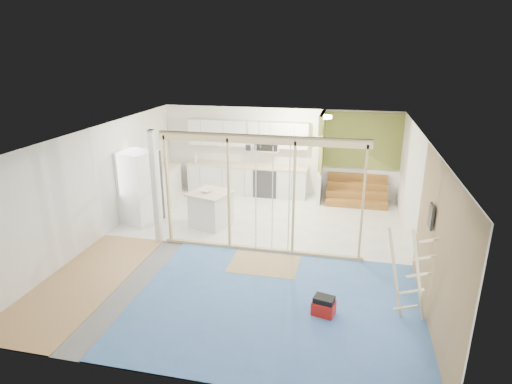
% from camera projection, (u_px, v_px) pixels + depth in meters
% --- Properties ---
extents(room, '(7.01, 8.01, 2.61)m').
position_uv_depth(room, '(247.00, 194.00, 9.07)').
color(room, slate).
rests_on(room, ground).
extents(floor_overlays, '(7.00, 8.00, 0.03)m').
position_uv_depth(floor_overlays, '(251.00, 248.00, 9.52)').
color(floor_overlays, silver).
rests_on(floor_overlays, room).
extents(stud_frame, '(4.66, 0.14, 2.60)m').
position_uv_depth(stud_frame, '(234.00, 180.00, 9.03)').
color(stud_frame, '#CEB37E').
rests_on(stud_frame, room).
extents(base_cabinets, '(4.45, 2.24, 0.93)m').
position_uv_depth(base_cabinets, '(221.00, 181.00, 12.77)').
color(base_cabinets, silver).
rests_on(base_cabinets, room).
extents(upper_cabinets, '(3.60, 0.41, 0.85)m').
position_uv_depth(upper_cabinets, '(250.00, 135.00, 12.60)').
color(upper_cabinets, silver).
rests_on(upper_cabinets, room).
extents(green_partition, '(2.25, 1.51, 2.60)m').
position_uv_depth(green_partition, '(347.00, 170.00, 12.15)').
color(green_partition, olive).
rests_on(green_partition, room).
extents(pot_rack, '(0.52, 0.52, 0.72)m').
position_uv_depth(pot_rack, '(253.00, 143.00, 10.66)').
color(pot_rack, black).
rests_on(pot_rack, room).
extents(sheathing_panel, '(0.02, 4.00, 2.60)m').
position_uv_depth(sheathing_panel, '(438.00, 252.00, 6.51)').
color(sheathing_panel, '#A27E57').
rests_on(sheathing_panel, room).
extents(electrical_panel, '(0.04, 0.30, 0.40)m').
position_uv_depth(electrical_panel, '(431.00, 216.00, 6.96)').
color(electrical_panel, '#333338').
rests_on(electrical_panel, room).
extents(ceiling_light, '(0.32, 0.32, 0.08)m').
position_uv_depth(ceiling_light, '(326.00, 117.00, 11.16)').
color(ceiling_light, '#FFEABF').
rests_on(ceiling_light, room).
extents(fridge, '(1.01, 0.98, 1.85)m').
position_uv_depth(fridge, '(139.00, 188.00, 10.70)').
color(fridge, white).
rests_on(fridge, room).
extents(island, '(1.15, 1.15, 0.90)m').
position_uv_depth(island, '(211.00, 209.00, 10.60)').
color(island, silver).
rests_on(island, room).
extents(bowl, '(0.31, 0.31, 0.06)m').
position_uv_depth(bowl, '(206.00, 191.00, 10.45)').
color(bowl, white).
rests_on(bowl, island).
extents(soap_bottle_a, '(0.14, 0.14, 0.33)m').
position_uv_depth(soap_bottle_a, '(195.00, 157.00, 13.01)').
color(soap_bottle_a, silver).
rests_on(soap_bottle_a, base_cabinets).
extents(soap_bottle_b, '(0.11, 0.11, 0.21)m').
position_uv_depth(soap_bottle_b, '(301.00, 164.00, 12.52)').
color(soap_bottle_b, silver).
rests_on(soap_bottle_b, base_cabinets).
extents(toolbox, '(0.42, 0.35, 0.35)m').
position_uv_depth(toolbox, '(324.00, 306.00, 7.12)').
color(toolbox, '#AF1610').
rests_on(toolbox, room).
extents(ladder, '(0.87, 0.10, 1.62)m').
position_uv_depth(ladder, '(410.00, 275.00, 6.80)').
color(ladder, beige).
rests_on(ladder, room).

